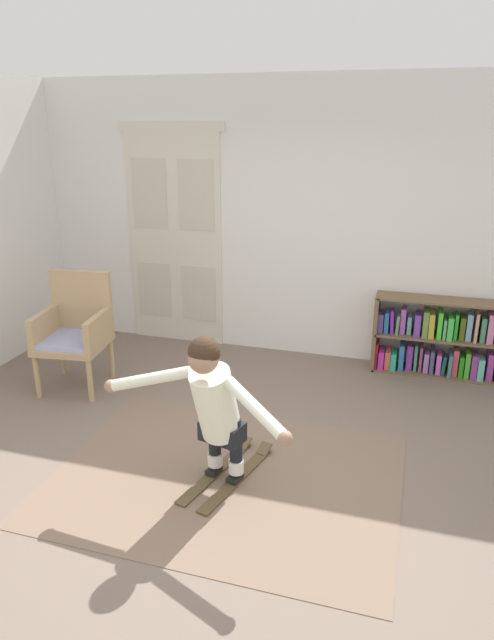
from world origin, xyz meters
TOP-DOWN VIEW (x-y plane):
  - ground_plane at (0.00, 0.00)m, footprint 7.20×7.20m
  - back_wall at (0.00, 2.60)m, footprint 6.00×0.10m
  - double_door at (-1.45, 2.54)m, footprint 1.22×0.05m
  - rug at (-0.02, 0.06)m, footprint 2.48×1.90m
  - bookshelf at (1.69, 2.39)m, footprint 1.75×0.30m
  - wicker_chair at (-1.89, 1.13)m, footprint 0.67×0.67m
  - skis_pair at (-0.01, 0.09)m, footprint 0.48×0.95m
  - person_skier at (-0.05, -0.07)m, footprint 1.41×0.73m

SIDE VIEW (x-z plane):
  - ground_plane at x=0.00m, z-range 0.00..0.00m
  - rug at x=-0.02m, z-range 0.00..0.01m
  - skis_pair at x=-0.01m, z-range -0.01..0.06m
  - bookshelf at x=1.69m, z-range -0.04..0.75m
  - wicker_chair at x=-1.89m, z-range 0.03..1.13m
  - person_skier at x=-0.05m, z-range 0.13..1.23m
  - double_door at x=-1.45m, z-range 0.01..2.46m
  - back_wall at x=0.00m, z-range 0.00..2.90m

